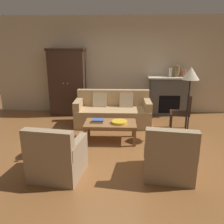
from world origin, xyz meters
name	(u,v)px	position (x,y,z in m)	size (l,w,h in m)	color
ground_plane	(112,145)	(0.00, 0.00, 0.00)	(9.60, 9.60, 0.00)	brown
back_wall	(116,66)	(0.00, 2.55, 1.40)	(7.20, 0.10, 2.80)	beige
fireplace	(169,95)	(1.55, 2.30, 0.57)	(1.26, 0.48, 1.12)	#4C4947
armoire	(68,82)	(-1.40, 2.22, 0.96)	(1.06, 0.57, 1.91)	#382319
couch	(113,112)	(-0.05, 1.34, 0.32)	(1.93, 0.87, 0.86)	tan
coffee_table	(110,125)	(-0.05, 0.25, 0.37)	(1.10, 0.60, 0.42)	olive
fruit_bowl	(119,122)	(0.14, 0.21, 0.45)	(0.34, 0.34, 0.05)	gold
book_stack	(98,121)	(-0.32, 0.23, 0.45)	(0.25, 0.18, 0.07)	gold
mantel_vase_cream	(170,73)	(1.55, 2.28, 1.24)	(0.09, 0.09, 0.24)	beige
mantel_vase_bronze	(177,71)	(1.73, 2.28, 1.28)	(0.15, 0.15, 0.32)	olive
mantel_vase_terracotta	(184,73)	(1.93, 2.28, 1.22)	(0.12, 0.12, 0.19)	#A86042
armchair_near_left	(57,158)	(-0.83, -1.20, 0.32)	(0.87, 0.87, 0.88)	#997F60
armchair_near_right	(169,158)	(0.95, -1.10, 0.32)	(0.87, 0.87, 0.88)	#997F60
side_chair_wooden	(184,110)	(1.67, 0.97, 0.51)	(0.49, 0.49, 0.90)	#382319
floor_lamp	(191,78)	(1.59, 0.39, 1.37)	(0.36, 0.36, 1.59)	black
dog	(36,143)	(-1.44, -0.47, 0.25)	(0.27, 0.57, 0.39)	tan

